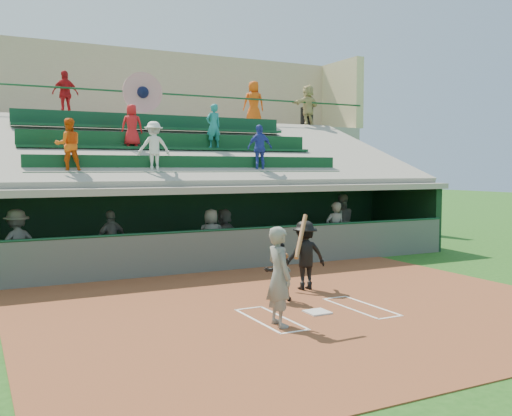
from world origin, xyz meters
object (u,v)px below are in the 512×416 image
trash_bin (307,117)px  batter_at_plate (279,276)px  home_plate (317,312)px  catcher (278,271)px

trash_bin → batter_at_plate: bearing=-123.5°
home_plate → trash_bin: bearing=59.0°
home_plate → catcher: bearing=98.0°
home_plate → catcher: 1.40m
trash_bin → catcher: bearing=-124.3°
batter_at_plate → trash_bin: size_ratio=2.31×
home_plate → trash_bin: 15.44m
batter_at_plate → trash_bin: 16.10m
home_plate → catcher: size_ratio=0.35×
home_plate → trash_bin: trash_bin is taller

